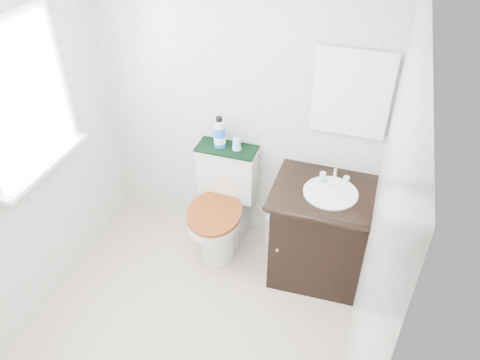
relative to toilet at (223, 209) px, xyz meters
The scene contains 13 objects.
floor 1.04m from the toilet, 87.03° to the right, with size 2.40×2.40×0.00m, color #BFB29A.
wall_back 0.85m from the toilet, 78.07° to the left, with size 2.40×2.40×0.00m, color silver.
wall_left 1.64m from the toilet, 137.47° to the right, with size 2.40×2.40×0.00m, color silver.
wall_right 1.71m from the toilet, 39.95° to the right, with size 2.40×2.40×0.00m, color silver.
window 1.71m from the toilet, 145.03° to the right, with size 0.02×0.70×0.90m, color white.
mirror 1.39m from the toilet, 13.75° to the left, with size 0.50×0.02×0.60m, color silver.
toilet is the anchor object (origin of this frame).
vanity 0.82m from the toilet, ahead, with size 0.76×0.65×0.92m.
trash_bin 0.53m from the toilet, 16.57° to the left, with size 0.25×0.21×0.32m.
towel 0.52m from the toilet, 90.00° to the left, with size 0.47×0.22×0.02m, color black.
mouthwash_bottle 0.65m from the toilet, 113.68° to the left, with size 0.09×0.09×0.25m.
cup 0.58m from the toilet, 58.93° to the left, with size 0.07×0.07×0.09m, color #8FCAEA.
soap_bar 0.90m from the toilet, ahead, with size 0.07×0.04×0.02m, color teal.
Camera 1 is at (0.99, -1.76, 2.86)m, focal length 35.00 mm.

